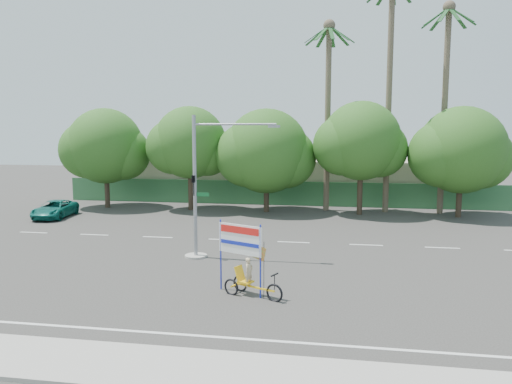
# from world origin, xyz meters

# --- Properties ---
(ground) EXTENTS (120.00, 120.00, 0.00)m
(ground) POSITION_xyz_m (0.00, 0.00, 0.00)
(ground) COLOR #33302D
(ground) RESTS_ON ground
(sidewalk_near) EXTENTS (50.00, 2.40, 0.12)m
(sidewalk_near) POSITION_xyz_m (0.00, -7.50, 0.06)
(sidewalk_near) COLOR gray
(sidewalk_near) RESTS_ON ground
(fence) EXTENTS (38.00, 0.08, 2.00)m
(fence) POSITION_xyz_m (0.00, 21.50, 1.00)
(fence) COLOR #336B3D
(fence) RESTS_ON ground
(building_left) EXTENTS (12.00, 8.00, 4.00)m
(building_left) POSITION_xyz_m (-10.00, 26.00, 2.00)
(building_left) COLOR #C1B899
(building_left) RESTS_ON ground
(building_right) EXTENTS (14.00, 8.00, 3.60)m
(building_right) POSITION_xyz_m (8.00, 26.00, 1.80)
(building_right) COLOR #C1B899
(building_right) RESTS_ON ground
(tree_far_left) EXTENTS (7.14, 6.00, 7.96)m
(tree_far_left) POSITION_xyz_m (-14.05, 18.00, 4.76)
(tree_far_left) COLOR #473828
(tree_far_left) RESTS_ON ground
(tree_left) EXTENTS (6.66, 5.60, 8.07)m
(tree_left) POSITION_xyz_m (-7.05, 18.00, 5.06)
(tree_left) COLOR #473828
(tree_left) RESTS_ON ground
(tree_center) EXTENTS (7.62, 6.40, 7.85)m
(tree_center) POSITION_xyz_m (-1.05, 18.00, 4.47)
(tree_center) COLOR #473828
(tree_center) RESTS_ON ground
(tree_right) EXTENTS (6.90, 5.80, 8.36)m
(tree_right) POSITION_xyz_m (5.95, 18.00, 5.24)
(tree_right) COLOR #473828
(tree_right) RESTS_ON ground
(tree_far_right) EXTENTS (7.38, 6.20, 7.94)m
(tree_far_right) POSITION_xyz_m (12.95, 18.00, 4.64)
(tree_far_right) COLOR #473828
(tree_far_right) RESTS_ON ground
(palm_tall) EXTENTS (3.73, 3.79, 17.45)m
(palm_tall) POSITION_xyz_m (8.00, 19.50, 10.46)
(palm_tall) COLOR #70604C
(palm_tall) RESTS_ON ground
(palm_mid) EXTENTS (3.73, 3.79, 15.45)m
(palm_mid) POSITION_xyz_m (12.00, 19.50, 9.40)
(palm_mid) COLOR #70604C
(palm_mid) RESTS_ON ground
(palm_short) EXTENTS (3.73, 3.79, 14.45)m
(palm_short) POSITION_xyz_m (3.50, 19.50, 8.86)
(palm_short) COLOR #70604C
(palm_short) RESTS_ON ground
(traffic_signal) EXTENTS (4.72, 1.10, 7.00)m
(traffic_signal) POSITION_xyz_m (-2.20, 3.98, 2.92)
(traffic_signal) COLOR gray
(traffic_signal) RESTS_ON ground
(trike_billboard) EXTENTS (2.67, 1.40, 2.86)m
(trike_billboard) POSITION_xyz_m (1.02, -1.19, 1.15)
(trike_billboard) COLOR black
(trike_billboard) RESTS_ON ground
(pickup_truck) EXTENTS (2.52, 4.60, 1.22)m
(pickup_truck) POSITION_xyz_m (-15.61, 13.01, 0.61)
(pickup_truck) COLOR #0D6054
(pickup_truck) RESTS_ON ground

